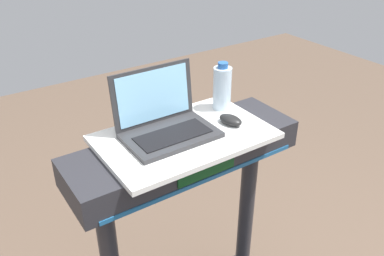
% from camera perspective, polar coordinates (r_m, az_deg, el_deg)
% --- Properties ---
extents(desk_board, '(0.62, 0.40, 0.02)m').
position_cam_1_polar(desk_board, '(1.50, -1.06, -1.22)').
color(desk_board, white).
rests_on(desk_board, treadmill_base).
extents(laptop, '(0.33, 0.24, 0.23)m').
position_cam_1_polar(laptop, '(1.49, -3.77, 0.86)').
color(laptop, '#2D2D30').
rests_on(laptop, desk_board).
extents(computer_mouse, '(0.08, 0.11, 0.03)m').
position_cam_1_polar(computer_mouse, '(1.57, 5.38, 1.14)').
color(computer_mouse, black).
rests_on(computer_mouse, desk_board).
extents(water_bottle, '(0.07, 0.07, 0.20)m').
position_cam_1_polar(water_bottle, '(1.66, 4.21, 5.64)').
color(water_bottle, silver).
rests_on(water_bottle, desk_board).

